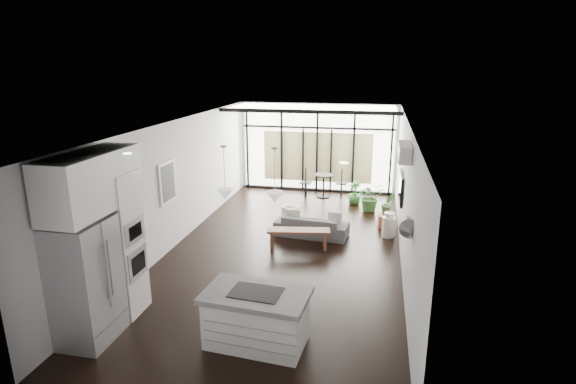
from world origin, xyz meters
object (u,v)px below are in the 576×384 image
at_px(sofa, 312,222).
at_px(tv, 401,188).
at_px(fridge, 85,282).
at_px(pouf, 291,213).
at_px(milk_can, 389,225).
at_px(console_bench, 298,239).
at_px(island, 256,318).

distance_m(sofa, tv, 2.23).
relative_size(fridge, pouf, 3.84).
height_order(fridge, tv, fridge).
distance_m(sofa, milk_can, 1.83).
bearing_deg(fridge, pouf, 71.82).
relative_size(sofa, console_bench, 1.25).
distance_m(fridge, milk_can, 6.77).
bearing_deg(milk_can, sofa, -170.46).
relative_size(sofa, tv, 1.58).
bearing_deg(sofa, island, 94.26).
bearing_deg(sofa, console_bench, 84.14).
bearing_deg(pouf, fridge, -108.18).
bearing_deg(sofa, pouf, -48.36).
distance_m(console_bench, pouf, 1.89).
bearing_deg(pouf, milk_can, -15.44).
bearing_deg(pouf, island, -83.98).
bearing_deg(island, milk_can, 72.58).
xyz_separation_m(console_bench, pouf, (-0.54, 1.81, -0.03)).
bearing_deg(console_bench, island, -98.97).
xyz_separation_m(pouf, milk_can, (2.52, -0.70, 0.11)).
bearing_deg(milk_can, console_bench, -150.50).
bearing_deg(island, console_bench, 95.45).
xyz_separation_m(fridge, milk_can, (4.42, 5.10, -0.63)).
bearing_deg(fridge, console_bench, 58.45).
xyz_separation_m(island, fridge, (-2.47, -0.37, 0.52)).
distance_m(milk_can, tv, 1.05).
relative_size(milk_can, tv, 0.56).
xyz_separation_m(console_bench, milk_can, (1.98, 1.12, 0.08)).
bearing_deg(pouf, tv, -19.03).
bearing_deg(fridge, milk_can, 49.07).
distance_m(island, pouf, 5.45).
relative_size(fridge, console_bench, 1.34).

